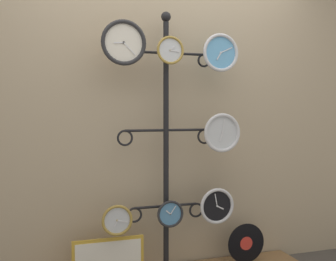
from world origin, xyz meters
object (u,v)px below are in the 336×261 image
at_px(clock_bottom_center, 170,214).
at_px(clock_top_center, 170,50).
at_px(clock_top_right, 220,53).
at_px(clock_bottom_right, 217,206).
at_px(vinyl_record, 246,243).
at_px(clock_top_left, 124,43).
at_px(clock_middle_right, 222,133).
at_px(clock_bottom_left, 117,220).
at_px(display_stand, 166,185).
at_px(picture_frame, 109,260).

bearing_deg(clock_bottom_center, clock_top_center, -116.33).
bearing_deg(clock_top_center, clock_top_right, 2.18).
bearing_deg(clock_top_center, clock_bottom_center, 63.67).
relative_size(clock_bottom_right, vinyl_record, 0.87).
relative_size(clock_top_left, clock_top_right, 1.11).
height_order(clock_top_left, clock_middle_right, clock_top_left).
bearing_deg(clock_middle_right, clock_top_left, 177.90).
relative_size(clock_top_center, clock_bottom_center, 1.01).
bearing_deg(clock_middle_right, vinyl_record, 14.64).
distance_m(clock_middle_right, clock_bottom_center, 0.73).
xyz_separation_m(clock_middle_right, clock_bottom_left, (-0.81, 0.01, -0.61)).
relative_size(clock_top_right, clock_middle_right, 0.98).
relative_size(display_stand, clock_middle_right, 6.79).
bearing_deg(clock_bottom_center, clock_bottom_left, -175.24).
height_order(clock_bottom_center, clock_bottom_right, clock_bottom_right).
xyz_separation_m(clock_middle_right, clock_bottom_center, (-0.40, 0.04, -0.60)).
xyz_separation_m(display_stand, clock_bottom_center, (0.01, -0.08, -0.20)).
bearing_deg(clock_bottom_center, clock_middle_right, -5.78).
distance_m(display_stand, clock_bottom_center, 0.22).
height_order(clock_top_left, picture_frame, clock_top_left).
bearing_deg(clock_top_right, vinyl_record, 7.71).
bearing_deg(clock_bottom_left, clock_top_left, 19.51).
height_order(clock_top_right, clock_middle_right, clock_top_right).
xyz_separation_m(clock_top_right, clock_bottom_right, (-0.03, -0.01, -1.18)).
distance_m(clock_top_right, clock_bottom_right, 1.18).
relative_size(clock_middle_right, clock_bottom_center, 1.46).
bearing_deg(display_stand, clock_bottom_center, -84.29).
distance_m(clock_middle_right, picture_frame, 1.25).
xyz_separation_m(clock_top_center, clock_top_right, (0.41, 0.02, 0.00)).
bearing_deg(clock_top_left, clock_bottom_right, -0.65).
distance_m(vinyl_record, picture_frame, 1.12).
bearing_deg(display_stand, picture_frame, -171.83).
xyz_separation_m(clock_top_center, clock_bottom_left, (-0.39, -0.01, -1.22)).
xyz_separation_m(clock_bottom_center, picture_frame, (-0.46, 0.01, -0.30)).
bearing_deg(clock_bottom_left, display_stand, 15.66).
bearing_deg(clock_bottom_left, vinyl_record, 3.20).
bearing_deg(clock_bottom_right, clock_top_center, -179.50).
height_order(clock_top_center, picture_frame, clock_top_center).
bearing_deg(clock_middle_right, clock_bottom_left, 179.52).
height_order(display_stand, clock_bottom_left, display_stand).
height_order(clock_top_left, vinyl_record, clock_top_left).
bearing_deg(clock_bottom_right, clock_bottom_center, 176.71).
relative_size(display_stand, clock_bottom_right, 7.26).
height_order(clock_top_left, clock_top_right, clock_top_left).
bearing_deg(picture_frame, clock_top_left, -12.83).
relative_size(clock_bottom_left, picture_frame, 0.43).
relative_size(clock_top_left, clock_top_center, 1.56).
height_order(clock_top_center, clock_bottom_right, clock_top_center).
bearing_deg(vinyl_record, clock_bottom_right, -170.61).
distance_m(display_stand, clock_top_left, 1.11).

